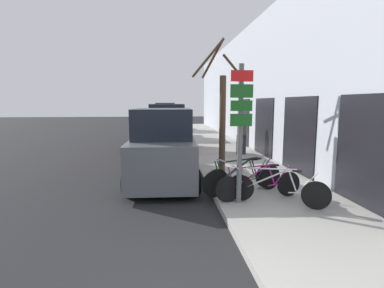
% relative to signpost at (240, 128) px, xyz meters
% --- Properties ---
extents(ground_plane, '(80.00, 80.00, 0.00)m').
position_rel_signpost_xyz_m(ground_plane, '(-1.49, 7.60, -1.91)').
color(ground_plane, black).
extents(sidewalk_curb, '(3.20, 32.00, 0.15)m').
position_rel_signpost_xyz_m(sidewalk_curb, '(1.11, 10.40, -1.83)').
color(sidewalk_curb, '#9E9B93').
rests_on(sidewalk_curb, ground).
extents(building_facade, '(0.23, 32.00, 6.50)m').
position_rel_signpost_xyz_m(building_facade, '(2.86, 10.31, 1.31)').
color(building_facade, '#B2B7C1').
rests_on(building_facade, ground).
extents(signpost, '(0.52, 0.14, 3.21)m').
position_rel_signpost_xyz_m(signpost, '(0.00, 0.00, 0.00)').
color(signpost, '#595B60').
rests_on(signpost, sidewalk_curb).
extents(bicycle_0, '(2.08, 1.09, 0.88)m').
position_rel_signpost_xyz_m(bicycle_0, '(0.83, -0.25, -1.38)').
color(bicycle_0, black).
rests_on(bicycle_0, sidewalk_curb).
extents(bicycle_1, '(2.24, 0.57, 0.86)m').
position_rel_signpost_xyz_m(bicycle_1, '(0.55, 0.19, -1.38)').
color(bicycle_1, black).
rests_on(bicycle_1, sidewalk_curb).
extents(bicycle_2, '(2.25, 0.80, 0.93)m').
position_rel_signpost_xyz_m(bicycle_2, '(0.30, 0.72, -1.36)').
color(bicycle_2, black).
rests_on(bicycle_2, sidewalk_curb).
extents(bicycle_3, '(2.03, 0.59, 0.85)m').
position_rel_signpost_xyz_m(bicycle_3, '(0.36, 1.05, -1.39)').
color(bicycle_3, black).
rests_on(bicycle_3, sidewalk_curb).
extents(parked_car_0, '(2.23, 4.53, 2.31)m').
position_rel_signpost_xyz_m(parked_car_0, '(-1.77, 2.63, -0.86)').
color(parked_car_0, '#51565B').
rests_on(parked_car_0, ground).
extents(parked_car_1, '(2.18, 4.19, 2.42)m').
position_rel_signpost_xyz_m(parked_car_1, '(-1.65, 8.05, -0.81)').
color(parked_car_1, maroon).
rests_on(parked_car_1, ground).
extents(parked_car_2, '(2.02, 4.50, 2.16)m').
position_rel_signpost_xyz_m(parked_car_2, '(-1.55, 13.61, -0.93)').
color(parked_car_2, '#144728').
rests_on(parked_car_2, ground).
extents(parked_car_3, '(2.12, 4.59, 2.47)m').
position_rel_signpost_xyz_m(parked_car_3, '(-1.62, 19.64, -0.79)').
color(parked_car_3, silver).
rests_on(parked_car_3, ground).
extents(pedestrian_near, '(0.47, 0.40, 1.81)m').
position_rel_signpost_xyz_m(pedestrian_near, '(1.78, 6.55, -0.71)').
color(pedestrian_near, '#333338').
rests_on(pedestrian_near, sidewalk_curb).
extents(street_tree, '(1.61, 0.98, 4.32)m').
position_rel_signpost_xyz_m(street_tree, '(0.08, 2.69, 0.17)').
color(street_tree, '#4C3828').
rests_on(street_tree, sidewalk_curb).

